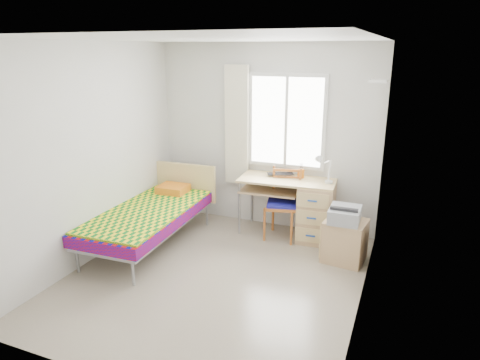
% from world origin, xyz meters
% --- Properties ---
extents(floor, '(3.50, 3.50, 0.00)m').
position_xyz_m(floor, '(0.00, 0.00, 0.00)').
color(floor, '#BCAD93').
rests_on(floor, ground).
extents(ceiling, '(3.50, 3.50, 0.00)m').
position_xyz_m(ceiling, '(0.00, 0.00, 2.60)').
color(ceiling, white).
rests_on(ceiling, wall_back).
extents(wall_back, '(3.20, 0.00, 3.20)m').
position_xyz_m(wall_back, '(0.00, 1.75, 1.30)').
color(wall_back, silver).
rests_on(wall_back, ground).
extents(wall_left, '(0.00, 3.50, 3.50)m').
position_xyz_m(wall_left, '(-1.60, 0.00, 1.30)').
color(wall_left, silver).
rests_on(wall_left, ground).
extents(wall_right, '(0.00, 3.50, 3.50)m').
position_xyz_m(wall_right, '(1.60, 0.00, 1.30)').
color(wall_right, silver).
rests_on(wall_right, ground).
extents(window, '(1.10, 0.04, 1.30)m').
position_xyz_m(window, '(0.30, 1.73, 1.55)').
color(window, white).
rests_on(window, wall_back).
extents(curtain, '(0.35, 0.05, 1.70)m').
position_xyz_m(curtain, '(-0.42, 1.68, 1.45)').
color(curtain, white).
rests_on(curtain, wall_back).
extents(floating_shelf, '(0.20, 0.32, 0.03)m').
position_xyz_m(floating_shelf, '(1.49, 1.40, 2.15)').
color(floating_shelf, white).
rests_on(floating_shelf, wall_right).
extents(bed, '(1.03, 2.08, 0.89)m').
position_xyz_m(bed, '(-1.14, 0.49, 0.43)').
color(bed, '#92949A').
rests_on(bed, floor).
extents(desk, '(1.33, 0.68, 0.81)m').
position_xyz_m(desk, '(0.76, 1.47, 0.44)').
color(desk, '#E3C977').
rests_on(desk, floor).
extents(chair, '(0.51, 0.51, 0.97)m').
position_xyz_m(chair, '(0.40, 1.38, 0.54)').
color(chair, '#A2621F').
rests_on(chair, floor).
extents(cabinet, '(0.54, 0.49, 0.52)m').
position_xyz_m(cabinet, '(1.30, 0.97, 0.26)').
color(cabinet, tan).
rests_on(cabinet, floor).
extents(printer, '(0.37, 0.42, 0.18)m').
position_xyz_m(printer, '(1.28, 0.95, 0.62)').
color(printer, '#9D9EA4').
rests_on(printer, cabinet).
extents(laptop, '(0.43, 0.37, 0.03)m').
position_xyz_m(laptop, '(0.30, 1.56, 0.82)').
color(laptop, black).
rests_on(laptop, desk).
extents(pen_cup, '(0.12, 0.12, 0.12)m').
position_xyz_m(pen_cup, '(0.56, 1.60, 0.87)').
color(pen_cup, '#D75A17').
rests_on(pen_cup, desk).
extents(task_lamp, '(0.22, 0.32, 0.40)m').
position_xyz_m(task_lamp, '(0.91, 1.38, 1.06)').
color(task_lamp, white).
rests_on(task_lamp, desk).
extents(book, '(0.29, 0.32, 0.02)m').
position_xyz_m(book, '(0.16, 1.47, 0.59)').
color(book, gray).
rests_on(book, desk).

